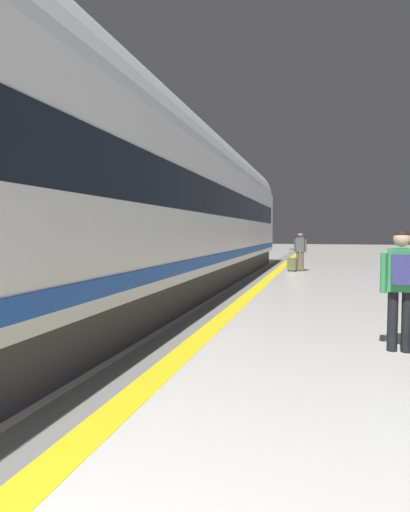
# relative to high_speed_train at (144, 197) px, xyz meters

# --- Properties ---
(safety_line_strip) EXTENTS (0.36, 80.00, 0.01)m
(safety_line_strip) POSITION_rel_high_speed_train_xyz_m (2.19, 0.74, -2.50)
(safety_line_strip) COLOR yellow
(safety_line_strip) RESTS_ON ground
(tactile_edge_band) EXTENTS (0.70, 80.00, 0.01)m
(tactile_edge_band) POSITION_rel_high_speed_train_xyz_m (1.82, 0.74, -2.50)
(tactile_edge_band) COLOR slate
(tactile_edge_band) RESTS_ON ground
(high_speed_train) EXTENTS (2.94, 29.40, 4.97)m
(high_speed_train) POSITION_rel_high_speed_train_xyz_m (0.00, 0.00, 0.00)
(high_speed_train) COLOR #38383D
(high_speed_train) RESTS_ON ground
(passenger_near) EXTENTS (0.53, 0.35, 1.71)m
(passenger_near) POSITION_rel_high_speed_train_xyz_m (5.09, -2.92, -1.49)
(passenger_near) COLOR black
(passenger_near) RESTS_ON ground
(passenger_mid) EXTENTS (0.53, 0.23, 1.69)m
(passenger_mid) POSITION_rel_high_speed_train_xyz_m (3.14, 9.24, -1.52)
(passenger_mid) COLOR brown
(passenger_mid) RESTS_ON ground
(suitcase_mid) EXTENTS (0.43, 0.32, 0.96)m
(suitcase_mid) POSITION_rel_high_speed_train_xyz_m (2.82, 9.13, -2.19)
(suitcase_mid) COLOR #596038
(suitcase_mid) RESTS_ON ground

